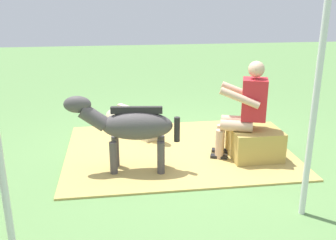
{
  "coord_description": "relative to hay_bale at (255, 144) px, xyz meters",
  "views": [
    {
      "loc": [
        0.75,
        4.71,
        2.04
      ],
      "look_at": [
        0.1,
        0.2,
        0.55
      ],
      "focal_mm": 40.74,
      "sensor_mm": 36.0,
      "label": 1
    }
  ],
  "objects": [
    {
      "name": "ground_plane",
      "position": [
        1.02,
        -0.31,
        -0.2
      ],
      "size": [
        24.0,
        24.0,
        0.0
      ],
      "primitive_type": "plane",
      "color": "#608C4C"
    },
    {
      "name": "hay_patch",
      "position": [
        0.95,
        -0.39,
        -0.19
      ],
      "size": [
        3.01,
        2.29,
        0.02
      ],
      "primitive_type": "cube",
      "color": "tan",
      "rests_on": "ground"
    },
    {
      "name": "hay_bale",
      "position": [
        0.0,
        0.0,
        0.0
      ],
      "size": [
        0.63,
        0.54,
        0.41
      ],
      "primitive_type": "cube",
      "color": "tan",
      "rests_on": "ground"
    },
    {
      "name": "person_seated",
      "position": [
        0.15,
        -0.04,
        0.49
      ],
      "size": [
        0.72,
        0.55,
        1.29
      ],
      "color": "#D8AD8C",
      "rests_on": "ground"
    },
    {
      "name": "pony_standing",
      "position": [
        1.62,
        0.15,
        0.38
      ],
      "size": [
        1.34,
        0.43,
        0.95
      ],
      "color": "#4C4747",
      "rests_on": "ground"
    },
    {
      "name": "pony_lying",
      "position": [
        1.58,
        -1.23,
        -0.01
      ],
      "size": [
        0.99,
        1.25,
        0.42
      ],
      "color": "beige",
      "rests_on": "ground"
    },
    {
      "name": "soda_bottle",
      "position": [
        -0.46,
        -0.27,
        -0.09
      ],
      "size": [
        0.07,
        0.07,
        0.24
      ],
      "color": "#197233",
      "rests_on": "ground"
    },
    {
      "name": "tent_pole_left",
      "position": [
        0.0,
        1.34,
        0.9
      ],
      "size": [
        0.06,
        0.06,
        2.21
      ],
      "primitive_type": "cylinder",
      "color": "silver",
      "rests_on": "ground"
    }
  ]
}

